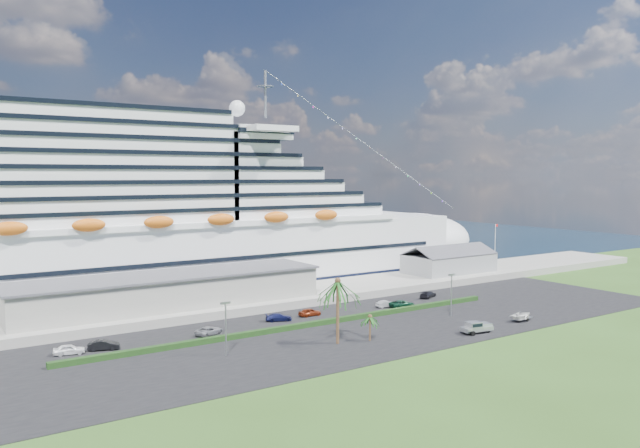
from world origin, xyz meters
TOP-DOWN VIEW (x-y plane):
  - ground at (0.00, 0.00)m, footprint 420.00×420.00m
  - asphalt_lot at (0.00, 11.00)m, footprint 140.00×38.00m
  - wharf at (0.00, 40.00)m, footprint 240.00×20.00m
  - water at (0.00, 130.00)m, footprint 420.00×160.00m
  - cruise_ship at (-21.53, 64.00)m, footprint 191.00×38.00m
  - terminal_building at (-25.00, 40.00)m, footprint 61.00×15.00m
  - port_shed at (52.00, 40.00)m, footprint 24.00×12.31m
  - flagpole at (70.04, 40.00)m, footprint 1.08×0.16m
  - hedge at (-8.00, 16.00)m, footprint 88.00×1.10m
  - lamp_post_left at (-28.00, 8.00)m, footprint 1.60×0.35m
  - lamp_post_right at (20.00, 8.00)m, footprint 1.60×0.35m
  - palm_tall at (-10.00, 4.00)m, footprint 8.82×8.82m
  - palm_short at (-4.50, 2.50)m, footprint 3.53×3.53m
  - parked_car_0 at (-47.72, 21.85)m, footprint 4.89×2.81m
  - parked_car_1 at (-42.68, 21.37)m, footprint 5.10×3.19m
  - parked_car_2 at (-25.10, 20.82)m, footprint 5.72×4.07m
  - parked_car_3 at (-10.06, 23.04)m, footprint 5.40×3.68m
  - parked_car_4 at (-2.97, 23.21)m, footprint 4.57×1.90m
  - parked_car_5 at (14.56, 21.13)m, footprint 4.44×2.15m
  - parked_car_6 at (17.21, 19.23)m, footprint 5.78×3.12m
  - parked_car_7 at (28.94, 23.78)m, footprint 5.82×4.18m
  - pickup_truck at (13.93, -3.92)m, footprint 6.10×3.04m
  - boat_trailer at (28.03, -2.53)m, footprint 5.83×4.13m

SIDE VIEW (x-z plane):
  - ground at x=0.00m, z-range 0.00..0.00m
  - water at x=0.00m, z-range 0.00..0.02m
  - asphalt_lot at x=0.00m, z-range 0.00..0.12m
  - hedge at x=-8.00m, z-range 0.12..1.02m
  - parked_car_5 at x=14.56m, z-range 0.12..1.52m
  - parked_car_2 at x=-25.10m, z-range 0.12..1.57m
  - parked_car_3 at x=-10.06m, z-range 0.12..1.57m
  - parked_car_6 at x=17.21m, z-range 0.12..1.66m
  - parked_car_4 at x=-2.97m, z-range 0.12..1.67m
  - wharf at x=0.00m, z-range 0.00..1.80m
  - parked_car_0 at x=-47.72m, z-range 0.12..1.69m
  - parked_car_7 at x=28.94m, z-range 0.12..1.69m
  - parked_car_1 at x=-42.68m, z-range 0.12..1.71m
  - boat_trailer at x=28.03m, z-range 0.39..2.02m
  - pickup_truck at x=13.93m, z-range 0.22..2.27m
  - palm_short at x=-4.50m, z-range 1.38..5.95m
  - port_shed at x=52.00m, z-range 0.71..8.08m
  - terminal_building at x=-25.00m, z-range 1.86..8.16m
  - lamp_post_left at x=-28.00m, z-range 1.21..9.48m
  - lamp_post_right at x=20.00m, z-range 1.21..9.48m
  - flagpole at x=70.04m, z-range 2.27..14.27m
  - palm_tall at x=-10.00m, z-range 3.64..14.77m
  - cruise_ship at x=-21.53m, z-range -10.31..43.69m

